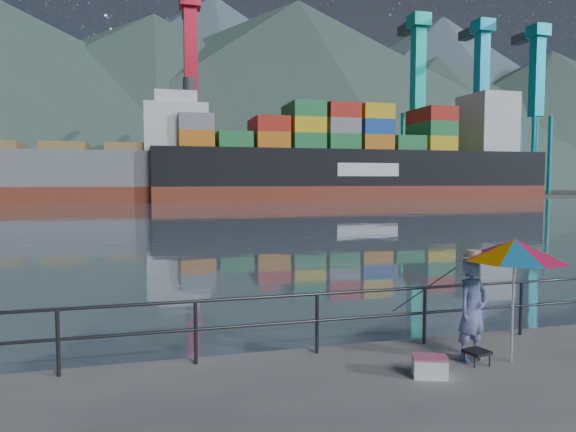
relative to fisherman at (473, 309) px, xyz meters
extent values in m
cube|color=slate|center=(-3.33, 129.22, -0.82)|extent=(500.00, 280.00, 0.00)
cube|color=#514F4C|center=(6.67, 92.22, -0.82)|extent=(200.00, 40.00, 0.40)
cylinder|color=#2D3033|center=(-3.33, 0.92, 0.18)|extent=(22.00, 0.05, 0.05)
cylinder|color=#2D3033|center=(-3.33, 0.92, -0.27)|extent=(22.00, 0.05, 0.05)
cube|color=#2D3033|center=(-3.33, 0.92, -0.32)|extent=(22.00, 0.06, 1.00)
cone|color=#385147|center=(-3.33, 204.22, 33.18)|extent=(282.88, 282.88, 68.00)
cone|color=#385147|center=(56.67, 209.22, 39.18)|extent=(332.80, 332.80, 80.00)
cone|color=#385147|center=(126.67, 214.22, 30.18)|extent=(257.92, 257.92, 62.00)
cone|color=#385147|center=(196.67, 219.22, 34.18)|extent=(291.20, 291.20, 70.00)
cube|color=red|center=(6.67, 91.22, 3.08)|extent=(6.00, 2.40, 7.80)
cube|color=gray|center=(13.17, 91.22, 1.78)|extent=(6.00, 2.40, 5.20)
cube|color=yellow|center=(19.67, 91.22, 0.48)|extent=(6.00, 2.40, 2.60)
cube|color=red|center=(26.17, 91.22, 3.08)|extent=(6.00, 2.40, 7.80)
cube|color=#267F3F|center=(32.67, 91.22, 1.78)|extent=(6.00, 2.40, 5.20)
cube|color=#194CA5|center=(39.17, 91.22, 0.48)|extent=(6.00, 2.40, 2.60)
cube|color=orange|center=(45.67, 91.22, 3.08)|extent=(6.00, 2.40, 7.80)
cube|color=gray|center=(52.17, 91.22, 0.48)|extent=(6.00, 2.40, 2.60)
cube|color=#267F3F|center=(58.67, 91.22, 3.08)|extent=(6.00, 2.40, 7.80)
cube|color=red|center=(6.67, 94.22, 1.78)|extent=(6.00, 2.40, 5.20)
cube|color=#194CA5|center=(13.17, 94.22, 1.78)|extent=(6.00, 2.40, 5.20)
cube|color=#267F3F|center=(19.67, 94.22, 0.48)|extent=(6.00, 2.40, 2.60)
cube|color=orange|center=(26.17, 94.22, 0.48)|extent=(6.00, 2.40, 2.60)
cube|color=#267F3F|center=(32.67, 94.22, 0.48)|extent=(6.00, 2.40, 2.60)
cube|color=red|center=(39.17, 94.22, 1.78)|extent=(6.00, 2.40, 5.20)
cube|color=gray|center=(45.67, 94.22, 0.48)|extent=(6.00, 2.40, 2.60)
cube|color=#194CA5|center=(52.17, 94.22, 0.48)|extent=(6.00, 2.40, 2.60)
cube|color=#194CA5|center=(58.67, 94.22, 3.08)|extent=(6.00, 2.40, 7.80)
imported|color=#273696|center=(0.00, 0.00, 0.00)|extent=(0.68, 0.54, 1.63)
cylinder|color=white|center=(0.53, -0.28, 0.08)|extent=(0.04, 0.04, 1.80)
cone|color=#1C81BD|center=(0.53, -0.28, 0.98)|extent=(1.81, 1.81, 0.33)
cube|color=black|center=(-0.05, -0.22, -0.62)|extent=(0.41, 0.41, 0.04)
cube|color=#2D3033|center=(-0.05, -0.22, -0.73)|extent=(0.28, 0.28, 0.18)
cube|color=white|center=(-1.04, -0.50, -0.68)|extent=(0.56, 0.47, 0.28)
cylinder|color=black|center=(-0.28, 1.10, -0.82)|extent=(0.40, 1.51, 1.10)
cube|color=maroon|center=(-16.97, 71.23, -0.07)|extent=(48.31, 8.36, 2.50)
cube|color=slate|center=(-16.97, 71.23, 3.68)|extent=(48.31, 8.36, 5.00)
cube|color=silver|center=(-1.51, 71.23, 9.68)|extent=(9.00, 7.02, 7.00)
cube|color=maroon|center=(26.84, 70.78, -0.07)|extent=(64.03, 10.67, 2.50)
cube|color=black|center=(26.84, 70.78, 3.98)|extent=(64.03, 10.67, 5.60)
cube|color=silver|center=(51.17, 70.78, 11.78)|extent=(7.00, 8.54, 10.00)
camera|label=1|loc=(-4.94, -7.09, 2.07)|focal=32.00mm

